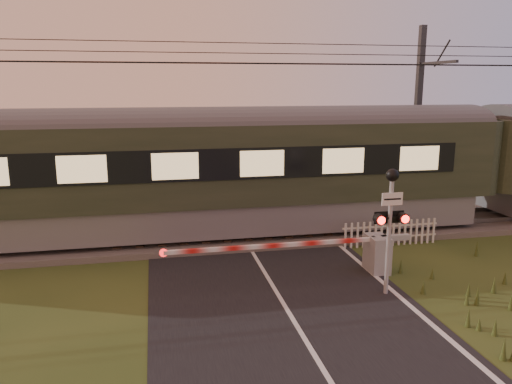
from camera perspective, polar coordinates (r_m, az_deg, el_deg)
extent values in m
plane|color=#2B3F18|center=(10.55, 4.86, -15.36)|extent=(160.00, 160.00, 0.00)
cube|color=black|center=(10.55, 4.86, -15.31)|extent=(6.00, 140.00, 0.02)
cube|color=#47423D|center=(16.41, -1.58, -4.85)|extent=(140.00, 3.40, 0.24)
cube|color=slate|center=(15.68, -1.12, -4.91)|extent=(140.00, 0.08, 0.14)
cube|color=slate|center=(17.04, -2.01, -3.51)|extent=(140.00, 0.08, 0.14)
cube|color=#2D2116|center=(16.37, -1.58, -4.41)|extent=(0.24, 2.20, 0.06)
cylinder|color=black|center=(15.41, -1.50, 14.54)|extent=(120.00, 0.02, 0.02)
cylinder|color=black|center=(16.00, -1.89, 14.45)|extent=(120.00, 0.02, 0.02)
cylinder|color=black|center=(15.74, -1.71, 16.68)|extent=(120.00, 0.02, 0.02)
cylinder|color=black|center=(15.72, -1.71, 15.59)|extent=(120.00, 0.02, 0.02)
cube|color=slate|center=(15.99, -9.24, -2.67)|extent=(19.47, 2.58, 0.97)
cube|color=#272F1F|center=(15.64, -9.45, 3.33)|extent=(20.28, 2.80, 2.41)
cylinder|color=#4C4C4F|center=(15.50, -9.60, 7.74)|extent=(20.28, 0.98, 0.98)
cube|color=#FFD893|center=(14.20, -9.22, 2.93)|extent=(17.44, 0.04, 0.75)
cube|color=gray|center=(13.65, 13.68, -6.89)|extent=(0.49, 0.76, 0.98)
cylinder|color=gray|center=(13.59, 13.17, -6.94)|extent=(0.11, 0.11, 0.98)
cube|color=gray|center=(13.73, 15.63, -5.04)|extent=(0.80, 0.14, 0.14)
cube|color=red|center=(12.59, 1.93, -6.15)|extent=(5.41, 0.10, 0.10)
cylinder|color=red|center=(12.27, -10.54, -6.85)|extent=(0.20, 0.04, 0.20)
cylinder|color=gray|center=(12.01, 14.93, -5.18)|extent=(0.10, 0.10, 2.74)
cube|color=white|center=(11.71, 15.31, -0.78)|extent=(0.50, 0.03, 0.29)
sphere|color=black|center=(11.66, 15.33, 1.87)|extent=(0.29, 0.29, 0.29)
cube|color=black|center=(11.87, 15.06, -2.86)|extent=(0.69, 0.05, 0.05)
cylinder|color=#FF140C|center=(11.59, 14.16, -3.18)|extent=(0.18, 0.02, 0.18)
cylinder|color=#FF140C|center=(11.85, 16.71, -2.99)|extent=(0.18, 0.02, 0.18)
cube|color=black|center=(11.92, 14.95, -2.80)|extent=(0.73, 0.02, 0.29)
cube|color=silver|center=(15.96, 15.03, -5.00)|extent=(3.12, 0.04, 0.05)
cube|color=silver|center=(15.86, 15.10, -3.77)|extent=(3.12, 0.04, 0.05)
cube|color=#2D2D30|center=(20.42, 17.91, 7.81)|extent=(0.22, 0.22, 7.03)
cube|color=#2D2D30|center=(19.40, 20.03, 13.71)|extent=(0.10, 2.40, 0.10)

